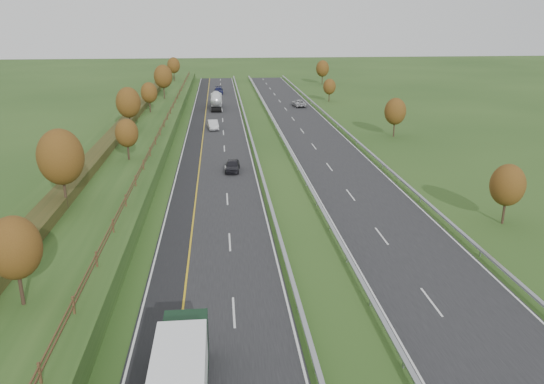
{
  "coord_description": "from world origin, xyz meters",
  "views": [
    {
      "loc": [
        0.71,
        -20.96,
        19.2
      ],
      "look_at": [
        5.81,
        30.41,
        2.2
      ],
      "focal_mm": 35.0,
      "sensor_mm": 36.0,
      "label": 1
    }
  ],
  "objects_px": {
    "car_silver_mid": "(213,125)",
    "car_oncoming": "(299,103)",
    "car_small_far": "(219,90)",
    "road_tanker": "(216,100)",
    "car_dark_near": "(232,165)"
  },
  "relations": [
    {
      "from": "car_small_far",
      "to": "car_dark_near",
      "type": "bearing_deg",
      "value": -87.71
    },
    {
      "from": "car_small_far",
      "to": "road_tanker",
      "type": "bearing_deg",
      "value": -90.24
    },
    {
      "from": "road_tanker",
      "to": "car_dark_near",
      "type": "bearing_deg",
      "value": -87.61
    },
    {
      "from": "car_small_far",
      "to": "car_oncoming",
      "type": "relative_size",
      "value": 1.04
    },
    {
      "from": "road_tanker",
      "to": "car_oncoming",
      "type": "relative_size",
      "value": 2.05
    },
    {
      "from": "road_tanker",
      "to": "car_small_far",
      "type": "height_order",
      "value": "road_tanker"
    },
    {
      "from": "car_dark_near",
      "to": "car_small_far",
      "type": "distance_m",
      "value": 75.47
    },
    {
      "from": "road_tanker",
      "to": "car_dark_near",
      "type": "relative_size",
      "value": 2.51
    },
    {
      "from": "car_oncoming",
      "to": "car_dark_near",
      "type": "bearing_deg",
      "value": 69.2
    },
    {
      "from": "car_silver_mid",
      "to": "car_oncoming",
      "type": "bearing_deg",
      "value": 45.08
    },
    {
      "from": "car_silver_mid",
      "to": "car_oncoming",
      "type": "distance_m",
      "value": 30.81
    },
    {
      "from": "road_tanker",
      "to": "car_oncoming",
      "type": "bearing_deg",
      "value": 3.01
    },
    {
      "from": "car_dark_near",
      "to": "car_small_far",
      "type": "relative_size",
      "value": 0.79
    },
    {
      "from": "car_dark_near",
      "to": "car_silver_mid",
      "type": "distance_m",
      "value": 28.25
    },
    {
      "from": "car_dark_near",
      "to": "road_tanker",
      "type": "bearing_deg",
      "value": 97.35
    }
  ]
}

